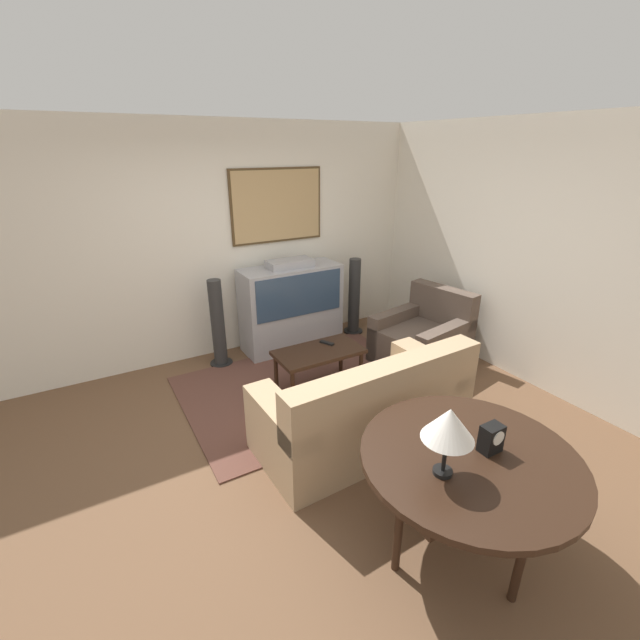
% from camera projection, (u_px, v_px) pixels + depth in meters
% --- Properties ---
extents(ground_plane, '(12.00, 12.00, 0.00)m').
position_uv_depth(ground_plane, '(305.00, 440.00, 3.78)').
color(ground_plane, brown).
extents(wall_back, '(12.00, 0.10, 2.70)m').
position_uv_depth(wall_back, '(218.00, 243.00, 4.98)').
color(wall_back, silver).
rests_on(wall_back, ground_plane).
extents(wall_right, '(0.06, 12.00, 2.70)m').
position_uv_depth(wall_right, '(523.00, 255.00, 4.49)').
color(wall_right, silver).
rests_on(wall_right, ground_plane).
extents(area_rug, '(2.54, 1.86, 0.01)m').
position_uv_depth(area_rug, '(307.00, 386.00, 4.61)').
color(area_rug, brown).
rests_on(area_rug, ground_plane).
extents(tv, '(1.24, 0.50, 1.15)m').
position_uv_depth(tv, '(291.00, 307.00, 5.35)').
color(tv, '#9E9EA3').
rests_on(tv, ground_plane).
extents(couch, '(1.84, 0.90, 0.88)m').
position_uv_depth(couch, '(366.00, 411.00, 3.64)').
color(couch, tan).
rests_on(couch, ground_plane).
extents(armchair, '(1.07, 1.00, 0.86)m').
position_uv_depth(armchair, '(423.00, 339.00, 5.07)').
color(armchair, brown).
rests_on(armchair, ground_plane).
extents(coffee_table, '(0.90, 0.49, 0.46)m').
position_uv_depth(coffee_table, '(319.00, 355.00, 4.43)').
color(coffee_table, black).
rests_on(coffee_table, ground_plane).
extents(console_table, '(1.30, 1.30, 0.72)m').
position_uv_depth(console_table, '(470.00, 463.00, 2.54)').
color(console_table, black).
rests_on(console_table, ground_plane).
extents(table_lamp, '(0.29, 0.29, 0.42)m').
position_uv_depth(table_lamp, '(449.00, 425.00, 2.26)').
color(table_lamp, black).
rests_on(table_lamp, console_table).
extents(mantel_clock, '(0.13, 0.10, 0.18)m').
position_uv_depth(mantel_clock, '(491.00, 438.00, 2.52)').
color(mantel_clock, black).
rests_on(mantel_clock, console_table).
extents(remote, '(0.11, 0.16, 0.02)m').
position_uv_depth(remote, '(327.00, 343.00, 4.55)').
color(remote, black).
rests_on(remote, coffee_table).
extents(speaker_tower_left, '(0.26, 0.26, 1.04)m').
position_uv_depth(speaker_tower_left, '(218.00, 325.00, 4.92)').
color(speaker_tower_left, black).
rests_on(speaker_tower_left, ground_plane).
extents(speaker_tower_right, '(0.26, 0.26, 1.04)m').
position_uv_depth(speaker_tower_right, '(354.00, 298.00, 5.80)').
color(speaker_tower_right, black).
rests_on(speaker_tower_right, ground_plane).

